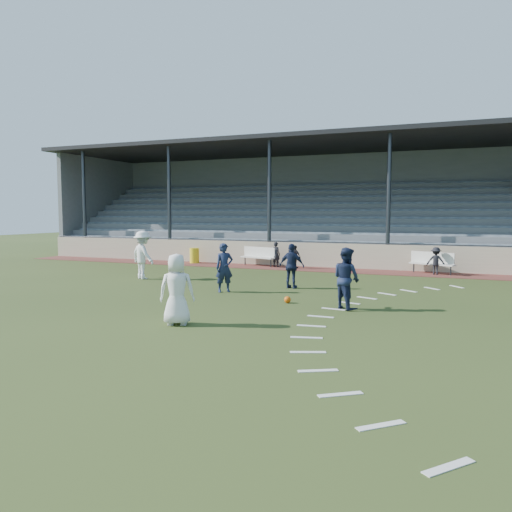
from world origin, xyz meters
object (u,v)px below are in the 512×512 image
at_px(bench_left, 259,255).
at_px(trash_bin, 194,255).
at_px(bench_right, 432,261).
at_px(player_white_lead, 177,289).
at_px(player_navy_lead, 224,268).
at_px(football, 287,300).

bearing_deg(bench_left, trash_bin, -161.95).
distance_m(bench_right, player_white_lead, 14.00).
height_order(bench_right, player_navy_lead, player_navy_lead).
distance_m(bench_left, trash_bin, 3.71).
height_order(bench_right, football, bench_right).
relative_size(bench_right, player_navy_lead, 1.19).
relative_size(trash_bin, player_white_lead, 0.46).
bearing_deg(trash_bin, football, -47.93).
bearing_deg(player_navy_lead, bench_left, 63.21).
distance_m(trash_bin, player_navy_lead, 9.94).
xyz_separation_m(football, player_white_lead, (-1.56, -3.76, 0.77)).
relative_size(bench_left, player_white_lead, 1.17).
bearing_deg(player_navy_lead, football, -64.38).
relative_size(bench_left, football, 9.90).
bearing_deg(bench_left, player_navy_lead, -58.04).
bearing_deg(bench_right, player_navy_lead, -105.82).
bearing_deg(player_navy_lead, trash_bin, 84.45).
relative_size(football, player_white_lead, 0.12).
xyz_separation_m(bench_left, bench_right, (8.33, -0.06, 0.00)).
bearing_deg(bench_left, football, -45.20).
bearing_deg(trash_bin, player_navy_lead, -54.86).
distance_m(bench_left, player_navy_lead, 8.37).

